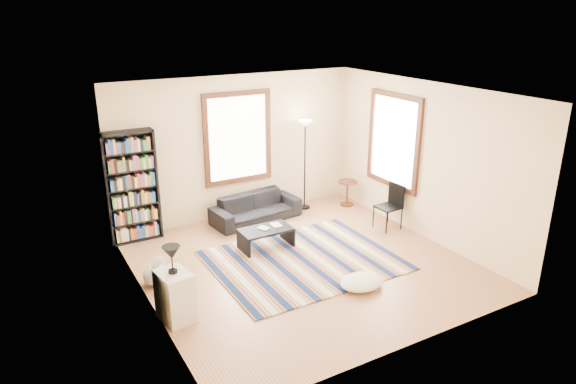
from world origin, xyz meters
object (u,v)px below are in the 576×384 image
floor_lamp (305,165)px  folding_chair (388,207)px  bookshelf (132,187)px  coffee_table (266,238)px  dog (154,269)px  sofa (256,208)px  white_cabinet (175,296)px  floor_cushion (362,282)px  side_table (347,193)px

floor_lamp → folding_chair: bearing=-64.1°
bookshelf → coffee_table: bookshelf is taller
coffee_table → folding_chair: bearing=-8.9°
dog → sofa: bearing=23.8°
floor_lamp → white_cabinet: floor_lamp is taller
bookshelf → floor_cushion: size_ratio=2.83×
floor_lamp → dog: size_ratio=3.52×
sofa → folding_chair: bearing=-45.0°
bookshelf → floor_cushion: 4.32m
coffee_table → floor_cushion: bearing=-71.6°
sofa → dog: dog is taller
sofa → dog: 2.87m
bookshelf → dog: size_ratio=3.78×
sofa → side_table: side_table is taller
floor_cushion → folding_chair: size_ratio=0.82×
side_table → dog: bearing=-164.0°
sofa → coffee_table: 1.28m
floor_lamp → white_cabinet: (-3.63, -2.66, -0.58)m
sofa → dog: (-2.45, -1.50, 0.00)m
coffee_table → floor_cushion: coffee_table is taller
floor_lamp → side_table: (0.87, -0.32, -0.66)m
side_table → floor_lamp: bearing=160.0°
floor_cushion → floor_lamp: bearing=73.6°
floor_cushion → white_cabinet: (-2.69, 0.56, 0.26)m
coffee_table → side_table: side_table is taller
bookshelf → folding_chair: (4.28, -1.85, -0.57)m
side_table → folding_chair: bearing=-92.1°
bookshelf → floor_lamp: size_ratio=1.08×
floor_cushion → white_cabinet: white_cabinet is taller
white_cabinet → dog: size_ratio=1.32×
dog → side_table: bearing=8.3°
coffee_table → side_table: 2.64m
bookshelf → dog: bearing=-95.5°
floor_cushion → dog: dog is taller
bookshelf → floor_cushion: (2.51, -3.39, -0.91)m
sofa → floor_lamp: (1.18, 0.10, 0.67)m
bookshelf → sofa: bearing=-6.8°
side_table → dog: 4.68m
sofa → floor_lamp: size_ratio=0.96×
bookshelf → side_table: bookshelf is taller
sofa → floor_cushion: bearing=-92.3°
floor_cushion → floor_lamp: (0.95, 3.22, 0.84)m
white_cabinet → floor_lamp: bearing=26.8°
coffee_table → folding_chair: 2.44m
coffee_table → folding_chair: (2.40, -0.38, 0.25)m
floor_cushion → folding_chair: folding_chair is taller
dog → folding_chair: bearing=-8.7°
bookshelf → coffee_table: bearing=-38.2°
bookshelf → floor_lamp: bearing=-2.8°
coffee_table → floor_lamp: floor_lamp is taller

